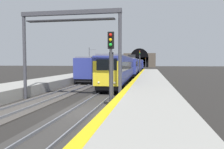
{
  "coord_description": "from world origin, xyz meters",
  "views": [
    {
      "loc": [
        -13.31,
        -4.31,
        3.28
      ],
      "look_at": [
        13.19,
        0.36,
        1.72
      ],
      "focal_mm": 34.99,
      "sensor_mm": 36.0,
      "label": 1
    }
  ],
  "objects_px": {
    "catenary_mast_far": "(110,59)",
    "catenary_mast_near": "(89,61)",
    "railway_signal_near": "(111,64)",
    "railway_signal_far": "(146,62)",
    "train_adjacent_platform": "(116,66)",
    "railway_signal_mid": "(140,61)",
    "train_main_approaching": "(135,65)",
    "overhead_signal_gantry": "(70,33)"
  },
  "relations": [
    {
      "from": "train_main_approaching",
      "to": "railway_signal_mid",
      "type": "xyz_separation_m",
      "value": [
        -10.03,
        -1.87,
        1.24
      ]
    },
    {
      "from": "railway_signal_near",
      "to": "overhead_signal_gantry",
      "type": "height_order",
      "value": "overhead_signal_gantry"
    },
    {
      "from": "overhead_signal_gantry",
      "to": "catenary_mast_near",
      "type": "distance_m",
      "value": 38.93
    },
    {
      "from": "train_adjacent_platform",
      "to": "overhead_signal_gantry",
      "type": "bearing_deg",
      "value": -175.12
    },
    {
      "from": "railway_signal_mid",
      "to": "catenary_mast_far",
      "type": "distance_m",
      "value": 36.34
    },
    {
      "from": "railway_signal_mid",
      "to": "catenary_mast_far",
      "type": "bearing_deg",
      "value": -158.49
    },
    {
      "from": "railway_signal_near",
      "to": "railway_signal_far",
      "type": "xyz_separation_m",
      "value": [
        101.34,
        0.0,
        0.04
      ]
    },
    {
      "from": "catenary_mast_far",
      "to": "catenary_mast_near",
      "type": "bearing_deg",
      "value": -180.0
    },
    {
      "from": "train_adjacent_platform",
      "to": "railway_signal_mid",
      "type": "relative_size",
      "value": 9.52
    },
    {
      "from": "train_main_approaching",
      "to": "railway_signal_far",
      "type": "relative_size",
      "value": 15.01
    },
    {
      "from": "train_adjacent_platform",
      "to": "railway_signal_mid",
      "type": "bearing_deg",
      "value": -133.61
    },
    {
      "from": "train_main_approaching",
      "to": "overhead_signal_gantry",
      "type": "bearing_deg",
      "value": -4.32
    },
    {
      "from": "railway_signal_mid",
      "to": "train_main_approaching",
      "type": "bearing_deg",
      "value": -169.43
    },
    {
      "from": "railway_signal_far",
      "to": "catenary_mast_far",
      "type": "xyz_separation_m",
      "value": [
        -30.32,
        13.32,
        1.07
      ]
    },
    {
      "from": "catenary_mast_near",
      "to": "overhead_signal_gantry",
      "type": "bearing_deg",
      "value": -166.46
    },
    {
      "from": "train_main_approaching",
      "to": "railway_signal_mid",
      "type": "relative_size",
      "value": 13.59
    },
    {
      "from": "railway_signal_near",
      "to": "railway_signal_mid",
      "type": "distance_m",
      "value": 37.22
    },
    {
      "from": "train_adjacent_platform",
      "to": "railway_signal_near",
      "type": "distance_m",
      "value": 44.3
    },
    {
      "from": "catenary_mast_near",
      "to": "train_main_approaching",
      "type": "bearing_deg",
      "value": -64.94
    },
    {
      "from": "catenary_mast_near",
      "to": "railway_signal_near",
      "type": "bearing_deg",
      "value": -162.36
    },
    {
      "from": "train_main_approaching",
      "to": "train_adjacent_platform",
      "type": "xyz_separation_m",
      "value": [
        -3.44,
        4.69,
        -0.04
      ]
    },
    {
      "from": "train_adjacent_platform",
      "to": "railway_signal_near",
      "type": "height_order",
      "value": "railway_signal_near"
    },
    {
      "from": "overhead_signal_gantry",
      "to": "train_adjacent_platform",
      "type": "bearing_deg",
      "value": 3.38
    },
    {
      "from": "catenary_mast_near",
      "to": "catenary_mast_far",
      "type": "bearing_deg",
      "value": 0.0
    },
    {
      "from": "railway_signal_far",
      "to": "catenary_mast_near",
      "type": "height_order",
      "value": "catenary_mast_near"
    },
    {
      "from": "railway_signal_mid",
      "to": "catenary_mast_far",
      "type": "relative_size",
      "value": 0.73
    },
    {
      "from": "railway_signal_far",
      "to": "overhead_signal_gantry",
      "type": "relative_size",
      "value": 0.62
    },
    {
      "from": "railway_signal_mid",
      "to": "overhead_signal_gantry",
      "type": "xyz_separation_m",
      "value": [
        -33.13,
        4.22,
        2.1
      ]
    },
    {
      "from": "railway_signal_near",
      "to": "railway_signal_mid",
      "type": "height_order",
      "value": "railway_signal_mid"
    },
    {
      "from": "railway_signal_mid",
      "to": "railway_signal_far",
      "type": "distance_m",
      "value": 64.13
    },
    {
      "from": "train_main_approaching",
      "to": "railway_signal_near",
      "type": "relative_size",
      "value": 15.8
    },
    {
      "from": "train_main_approaching",
      "to": "overhead_signal_gantry",
      "type": "height_order",
      "value": "overhead_signal_gantry"
    },
    {
      "from": "train_adjacent_platform",
      "to": "railway_signal_far",
      "type": "distance_m",
      "value": 57.92
    },
    {
      "from": "overhead_signal_gantry",
      "to": "train_main_approaching",
      "type": "bearing_deg",
      "value": -3.11
    },
    {
      "from": "railway_signal_near",
      "to": "train_main_approaching",
      "type": "bearing_deg",
      "value": -177.73
    },
    {
      "from": "train_adjacent_platform",
      "to": "catenary_mast_near",
      "type": "distance_m",
      "value": 7.15
    },
    {
      "from": "overhead_signal_gantry",
      "to": "catenary_mast_far",
      "type": "xyz_separation_m",
      "value": [
        66.93,
        9.11,
        -1.45
      ]
    },
    {
      "from": "train_adjacent_platform",
      "to": "railway_signal_far",
      "type": "height_order",
      "value": "railway_signal_far"
    },
    {
      "from": "train_adjacent_platform",
      "to": "railway_signal_near",
      "type": "xyz_separation_m",
      "value": [
        -43.8,
        -6.56,
        0.82
      ]
    },
    {
      "from": "train_main_approaching",
      "to": "catenary_mast_far",
      "type": "distance_m",
      "value": 26.46
    },
    {
      "from": "catenary_mast_far",
      "to": "railway_signal_far",
      "type": "bearing_deg",
      "value": -23.72
    },
    {
      "from": "overhead_signal_gantry",
      "to": "catenary_mast_near",
      "type": "xyz_separation_m",
      "value": [
        37.8,
        9.1,
        -2.04
      ]
    }
  ]
}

